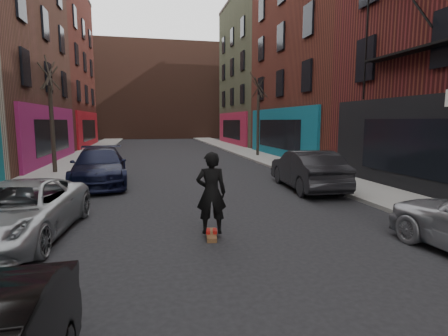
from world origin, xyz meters
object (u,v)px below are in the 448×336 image
skateboarder (211,193)px  parked_left_end (100,166)px  tree_left_far (51,105)px  tree_right_far (258,108)px  parked_left_far (18,211)px  parked_right_end (307,170)px  skateboard (211,235)px

skateboarder → parked_left_end: bearing=-57.5°
tree_left_far → tree_right_far: 13.78m
tree_left_far → skateboarder: (5.83, -10.86, -2.35)m
parked_left_far → tree_left_far: bearing=104.7°
tree_left_far → parked_left_far: (1.60, -10.03, -2.74)m
tree_right_far → skateboarder: (-6.57, -16.86, -2.50)m
tree_right_far → parked_left_far: 19.55m
parked_right_end → tree_left_far: bearing=-25.7°
parked_left_far → skateboarder: size_ratio=2.48×
tree_right_far → parked_right_end: size_ratio=1.48×
parked_left_far → skateboard: parked_left_far is taller
tree_left_far → parked_left_end: tree_left_far is taller
parked_left_end → parked_right_end: (7.95, -2.74, 0.00)m
skateboard → skateboarder: bearing=0.0°
parked_right_end → skateboard: size_ratio=5.76×
tree_left_far → skateboard: 12.77m
tree_left_far → parked_left_end: 4.95m
skateboard → skateboarder: (0.00, 0.00, 0.98)m
skateboarder → parked_left_far: bearing=-2.4°
tree_right_far → parked_right_end: (-1.94, -12.10, -2.77)m
parked_right_end → parked_left_far: bearing=28.5°
tree_right_far → parked_left_end: 13.89m
parked_left_far → parked_left_end: (0.92, 6.68, 0.12)m
tree_left_far → parked_left_far: 10.52m
tree_right_far → tree_left_far: bearing=-154.2°
skateboarder → tree_left_far: bearing=-53.1°
parked_left_end → skateboard: bearing=-70.4°
tree_left_far → skateboarder: bearing=-61.8°
parked_left_far → parked_right_end: (8.86, 3.93, 0.12)m
parked_left_far → parked_right_end: size_ratio=1.00×
tree_right_far → skateboarder: size_ratio=3.65×
skateboarder → tree_right_far: bearing=-102.6°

